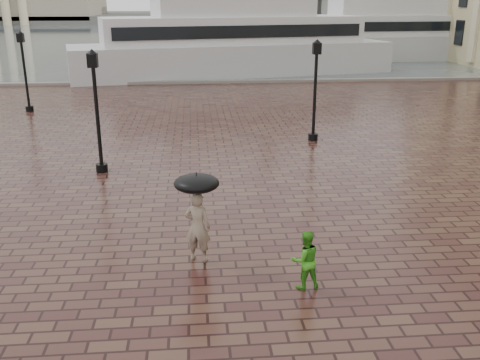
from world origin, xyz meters
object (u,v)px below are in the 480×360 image
at_px(street_lamps, 138,88).
at_px(ferry_near, 233,42).
at_px(adult_pedestrian, 198,227).
at_px(ferry_far, 390,35).
at_px(child_pedestrian, 305,260).

height_order(street_lamps, ferry_near, ferry_near).
distance_m(adult_pedestrian, ferry_far, 49.80).
height_order(adult_pedestrian, ferry_near, ferry_near).
distance_m(street_lamps, child_pedestrian, 15.36).
bearing_deg(child_pedestrian, ferry_near, -101.20).
bearing_deg(ferry_near, street_lamps, -118.51).
xyz_separation_m(street_lamps, adult_pedestrian, (2.56, -12.91, -1.42)).
bearing_deg(street_lamps, ferry_far, 53.84).
bearing_deg(ferry_near, adult_pedestrian, -108.69).
bearing_deg(adult_pedestrian, child_pedestrian, 166.61).
height_order(adult_pedestrian, child_pedestrian, adult_pedestrian).
bearing_deg(adult_pedestrian, ferry_far, -95.20).
relative_size(street_lamps, ferry_near, 0.55).
bearing_deg(street_lamps, child_pedestrian, -71.17).
relative_size(ferry_near, ferry_far, 1.06).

